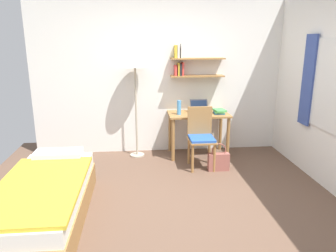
# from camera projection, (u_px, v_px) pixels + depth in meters

# --- Properties ---
(ground_plane) EXTENTS (5.28, 5.28, 0.00)m
(ground_plane) POSITION_uv_depth(u_px,v_px,m) (179.00, 206.00, 3.82)
(ground_plane) COLOR brown
(wall_back) EXTENTS (4.40, 0.27, 2.60)m
(wall_back) POSITION_uv_depth(u_px,v_px,m) (165.00, 77.00, 5.42)
(wall_back) COLOR white
(wall_back) RESTS_ON ground_plane
(bed) EXTENTS (0.86, 1.92, 0.54)m
(bed) POSITION_uv_depth(u_px,v_px,m) (44.00, 200.00, 3.45)
(bed) COLOR #9E703D
(bed) RESTS_ON ground_plane
(desk) EXTENTS (1.00, 0.58, 0.73)m
(desk) POSITION_uv_depth(u_px,v_px,m) (198.00, 121.00, 5.35)
(desk) COLOR #9E703D
(desk) RESTS_ON ground_plane
(desk_chair) EXTENTS (0.40, 0.42, 0.92)m
(desk_chair) POSITION_uv_depth(u_px,v_px,m) (201.00, 135.00, 4.88)
(desk_chair) COLOR #9E703D
(desk_chair) RESTS_ON ground_plane
(standing_lamp) EXTENTS (0.43, 0.43, 1.72)m
(standing_lamp) POSITION_uv_depth(u_px,v_px,m) (135.00, 65.00, 5.05)
(standing_lamp) COLOR #B2A893
(standing_lamp) RESTS_ON ground_plane
(laptop) EXTENTS (0.30, 0.23, 0.22)m
(laptop) POSITION_uv_depth(u_px,v_px,m) (199.00, 109.00, 5.33)
(laptop) COLOR #2D2D33
(laptop) RESTS_ON desk
(water_bottle) EXTENTS (0.07, 0.07, 0.23)m
(water_bottle) POSITION_uv_depth(u_px,v_px,m) (179.00, 108.00, 5.19)
(water_bottle) COLOR #4C99DB
(water_bottle) RESTS_ON desk
(book_stack) EXTENTS (0.20, 0.25, 0.07)m
(book_stack) POSITION_uv_depth(u_px,v_px,m) (219.00, 111.00, 5.28)
(book_stack) COLOR #3384C6
(book_stack) RESTS_ON desk
(handbag) EXTENTS (0.32, 0.11, 0.43)m
(handbag) POSITION_uv_depth(u_px,v_px,m) (219.00, 161.00, 4.81)
(handbag) COLOR #99564C
(handbag) RESTS_ON ground_plane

